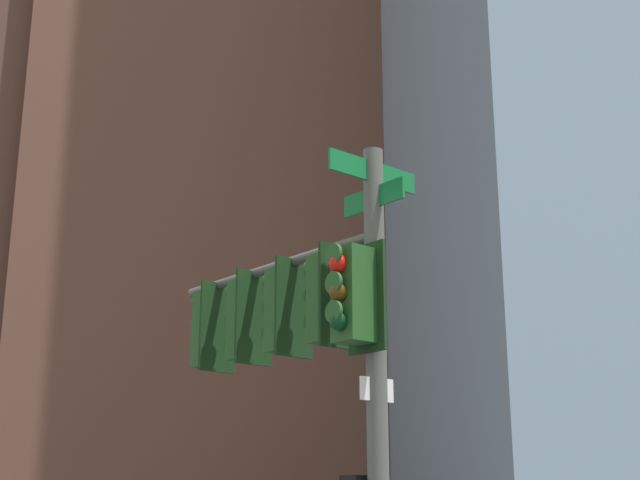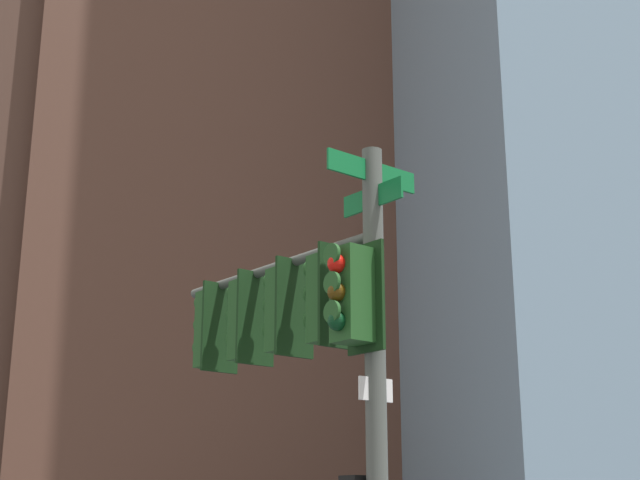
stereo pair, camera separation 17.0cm
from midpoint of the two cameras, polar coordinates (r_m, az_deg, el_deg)
The scene contains 3 objects.
signal_pole_assembly at distance 10.64m, azimuth -1.48°, elevation -6.00°, with size 2.16×3.70×6.11m.
building_brick_nearside at distance 49.14m, azimuth -12.77°, elevation 9.26°, with size 25.42×14.89×46.27m, color #4C3328.
building_brick_midblock at distance 50.35m, azimuth -6.43°, elevation 6.64°, with size 18.36×19.42×43.61m, color brown.
Camera 1 is at (-2.68, -9.27, 2.26)m, focal length 52.53 mm.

